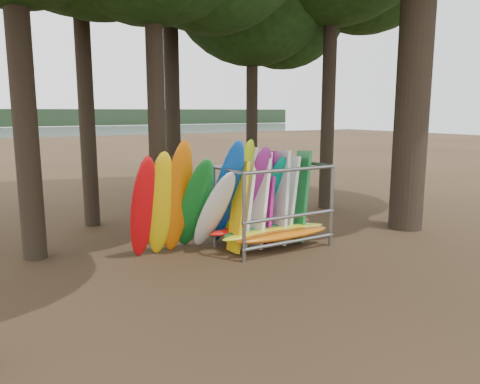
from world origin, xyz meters
TOP-DOWN VIEW (x-y plane):
  - ground at (0.00, 0.00)m, footprint 120.00×120.00m
  - lake at (0.00, 60.00)m, footprint 160.00×160.00m
  - kayak_row at (-1.05, 1.32)m, footprint 4.24×2.04m
  - storage_rack at (0.50, 0.81)m, footprint 3.24×1.52m

SIDE VIEW (x-z plane):
  - ground at x=0.00m, z-range 0.00..0.00m
  - lake at x=0.00m, z-range 0.00..0.00m
  - storage_rack at x=0.50m, z-range -0.32..2.32m
  - kayak_row at x=-1.05m, z-range -0.20..2.81m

